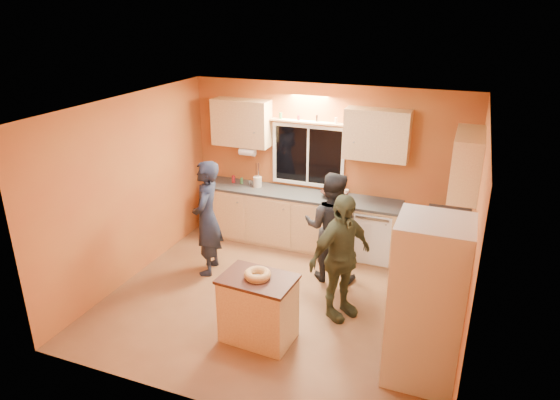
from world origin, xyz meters
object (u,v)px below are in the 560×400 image
at_px(island, 258,308).
at_px(person_center, 331,227).
at_px(refrigerator, 427,302).
at_px(person_right, 340,257).
at_px(person_left, 207,218).

height_order(island, person_center, person_center).
bearing_deg(refrigerator, person_center, 131.88).
xyz_separation_m(person_center, person_right, (0.36, -0.86, 0.02)).
bearing_deg(person_right, person_center, 55.30).
height_order(refrigerator, person_right, refrigerator).
bearing_deg(refrigerator, person_left, 159.70).
distance_m(island, person_center, 1.76).
height_order(person_left, person_right, person_left).
bearing_deg(person_center, refrigerator, 128.74).
xyz_separation_m(refrigerator, person_left, (-3.17, 1.17, -0.05)).
height_order(refrigerator, island, refrigerator).
relative_size(refrigerator, island, 2.04).
distance_m(refrigerator, person_right, 1.34).
bearing_deg(island, person_center, 81.10).
bearing_deg(person_left, person_center, 91.32).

